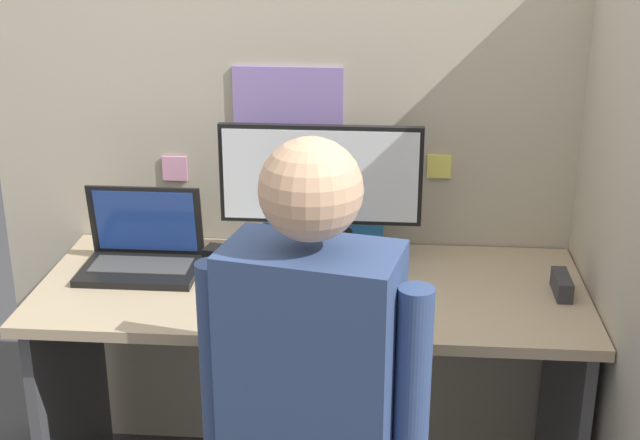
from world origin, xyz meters
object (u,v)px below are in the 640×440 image
(paper_box, at_px, (320,250))
(laptop, at_px, (142,255))
(stapler, at_px, (562,285))
(monitor, at_px, (320,180))
(person, at_px, (314,418))
(carrot_toy, at_px, (376,305))

(paper_box, height_order, laptop, laptop)
(laptop, distance_m, stapler, 1.16)
(paper_box, relative_size, monitor, 0.63)
(person, bearing_deg, carrot_toy, 78.62)
(paper_box, bearing_deg, stapler, -13.23)
(stapler, relative_size, person, 0.10)
(carrot_toy, relative_size, person, 0.11)
(monitor, bearing_deg, stapler, -13.46)
(paper_box, height_order, monitor, monitor)
(paper_box, bearing_deg, person, -86.22)
(stapler, height_order, person, person)
(laptop, height_order, stapler, laptop)
(paper_box, height_order, carrot_toy, paper_box)
(monitor, bearing_deg, laptop, -169.84)
(paper_box, distance_m, laptop, 0.51)
(laptop, xyz_separation_m, stapler, (1.16, -0.07, -0.02))
(monitor, distance_m, stapler, 0.72)
(monitor, bearing_deg, paper_box, -90.00)
(person, bearing_deg, laptop, 125.76)
(stapler, height_order, carrot_toy, stapler)
(stapler, relative_size, carrot_toy, 0.86)
(laptop, height_order, person, person)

